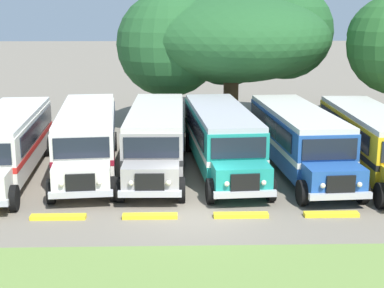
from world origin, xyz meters
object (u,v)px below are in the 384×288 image
(broad_shade_tree, at_px, (229,36))
(parked_bus_slot_1, at_px, (87,136))
(parked_bus_slot_3, at_px, (221,136))
(parked_bus_slot_4, at_px, (298,137))
(parked_bus_slot_2, at_px, (156,135))
(parked_bus_slot_5, at_px, (372,139))
(parked_bus_slot_0, at_px, (8,141))

(broad_shade_tree, bearing_deg, parked_bus_slot_1, -125.18)
(parked_bus_slot_3, distance_m, broad_shade_tree, 11.74)
(parked_bus_slot_4, bearing_deg, parked_bus_slot_2, -98.23)
(parked_bus_slot_4, bearing_deg, parked_bus_slot_5, 77.22)
(parked_bus_slot_3, xyz_separation_m, parked_bus_slot_5, (6.86, -0.82, 0.00))
(parked_bus_slot_1, bearing_deg, parked_bus_slot_3, 82.86)
(parked_bus_slot_4, relative_size, broad_shade_tree, 0.79)
(parked_bus_slot_0, relative_size, parked_bus_slot_5, 1.01)
(parked_bus_slot_0, relative_size, parked_bus_slot_2, 1.01)
(parked_bus_slot_1, xyz_separation_m, parked_bus_slot_4, (9.85, -0.47, 0.00))
(parked_bus_slot_1, relative_size, parked_bus_slot_3, 1.00)
(parked_bus_slot_2, height_order, parked_bus_slot_4, same)
(broad_shade_tree, bearing_deg, parked_bus_slot_5, -64.73)
(parked_bus_slot_1, distance_m, parked_bus_slot_3, 6.29)
(parked_bus_slot_0, xyz_separation_m, parked_bus_slot_2, (6.68, 0.97, 0.00))
(parked_bus_slot_5, relative_size, broad_shade_tree, 0.78)
(parked_bus_slot_1, height_order, parked_bus_slot_5, same)
(parked_bus_slot_2, distance_m, parked_bus_slot_4, 6.63)
(parked_bus_slot_0, distance_m, parked_bus_slot_4, 13.30)
(parked_bus_slot_0, xyz_separation_m, broad_shade_tree, (11.04, 11.76, 4.07))
(parked_bus_slot_5, bearing_deg, parked_bus_slot_1, -93.87)
(parked_bus_slot_0, xyz_separation_m, parked_bus_slot_4, (13.29, 0.50, 0.00))
(parked_bus_slot_4, xyz_separation_m, parked_bus_slot_5, (3.30, -0.50, 0.00))
(parked_bus_slot_0, height_order, parked_bus_slot_3, same)
(parked_bus_slot_3, distance_m, parked_bus_slot_5, 6.91)
(parked_bus_slot_3, relative_size, broad_shade_tree, 0.79)
(parked_bus_slot_0, distance_m, parked_bus_slot_3, 9.76)
(parked_bus_slot_0, distance_m, parked_bus_slot_2, 6.75)
(parked_bus_slot_2, bearing_deg, parked_bus_slot_0, -81.00)
(parked_bus_slot_3, height_order, broad_shade_tree, broad_shade_tree)
(broad_shade_tree, bearing_deg, parked_bus_slot_4, -78.72)
(parked_bus_slot_4, height_order, broad_shade_tree, broad_shade_tree)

